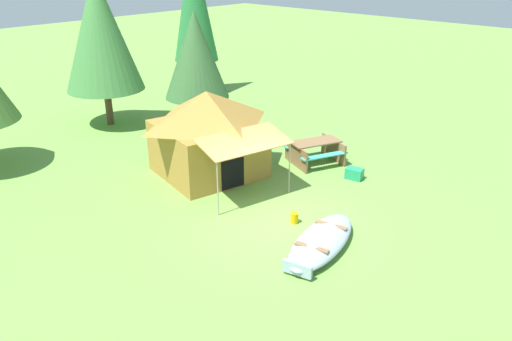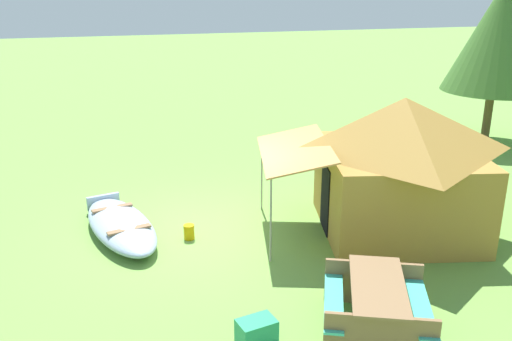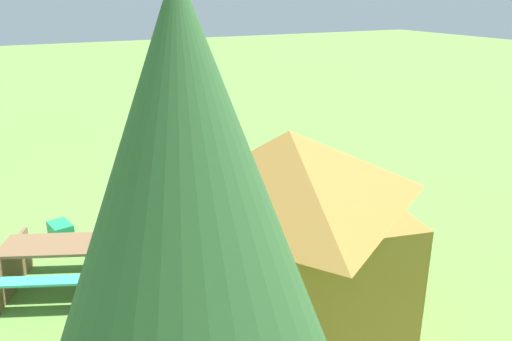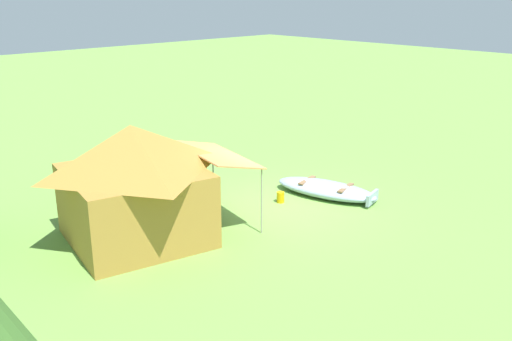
% 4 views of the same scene
% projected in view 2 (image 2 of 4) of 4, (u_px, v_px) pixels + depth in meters
% --- Properties ---
extents(ground_plane, '(80.00, 80.00, 0.00)m').
position_uv_depth(ground_plane, '(209.00, 231.00, 10.87)').
color(ground_plane, '#6B9C42').
extents(beached_rowboat, '(3.04, 1.70, 0.39)m').
position_uv_depth(beached_rowboat, '(121.00, 225.00, 10.65)').
color(beached_rowboat, '#96ABC1').
rests_on(beached_rowboat, ground_plane).
extents(canvas_cabin_tent, '(3.61, 4.64, 2.63)m').
position_uv_depth(canvas_cabin_tent, '(399.00, 163.00, 10.50)').
color(canvas_cabin_tent, '#A57832').
rests_on(canvas_cabin_tent, ground_plane).
extents(picnic_table, '(2.04, 1.95, 0.75)m').
position_uv_depth(picnic_table, '(377.00, 302.00, 7.63)').
color(picnic_table, olive).
rests_on(picnic_table, ground_plane).
extents(cooler_box, '(0.44, 0.57, 0.34)m').
position_uv_depth(cooler_box, '(257.00, 331.00, 7.50)').
color(cooler_box, '#229162').
rests_on(cooler_box, ground_plane).
extents(fuel_can, '(0.26, 0.26, 0.29)m').
position_uv_depth(fuel_can, '(189.00, 232.00, 10.49)').
color(fuel_can, '#D49C0A').
rests_on(fuel_can, ground_plane).
extents(pine_tree_back_right, '(2.92, 2.92, 4.69)m').
position_uv_depth(pine_tree_back_right, '(499.00, 36.00, 15.66)').
color(pine_tree_back_right, brown).
rests_on(pine_tree_back_right, ground_plane).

